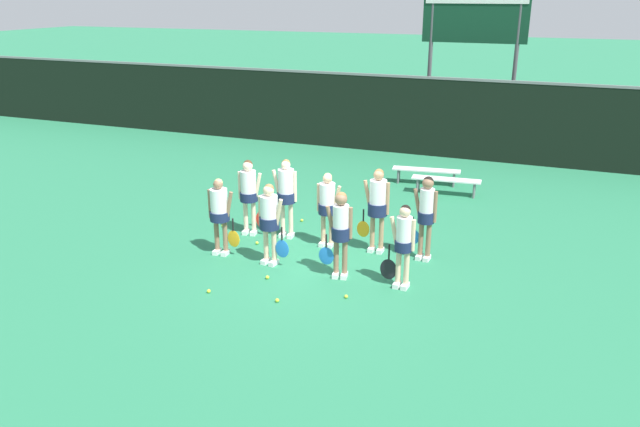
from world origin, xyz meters
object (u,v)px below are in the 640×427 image
player_3 (403,241)px  tennis_ball_7 (267,277)px  tennis_ball_1 (346,296)px  tennis_ball_5 (277,300)px  tennis_ball_6 (257,243)px  player_5 (286,192)px  bench_courtside (446,181)px  tennis_ball_0 (223,226)px  bench_far (426,171)px  tennis_ball_2 (302,220)px  tennis_ball_3 (238,240)px  player_8 (426,211)px  player_2 (340,227)px  player_6 (328,204)px  player_7 (378,203)px  tennis_ball_4 (209,291)px  player_1 (270,217)px  player_0 (220,210)px  scoreboard (474,30)px  player_4 (249,191)px

player_3 → tennis_ball_7: bearing=-162.3°
tennis_ball_1 → tennis_ball_5: size_ratio=0.93×
tennis_ball_1 → tennis_ball_6: size_ratio=1.01×
player_3 → player_5: 3.37m
bench_courtside → tennis_ball_0: bearing=-139.4°
bench_far → tennis_ball_2: bench_far is taller
tennis_ball_3 → player_8: bearing=7.9°
player_2 → player_6: player_2 is taller
player_7 → tennis_ball_1: (0.12, -2.24, -1.04)m
tennis_ball_4 → player_5: bearing=86.9°
player_1 → tennis_ball_4: player_1 is taller
player_3 → player_8: 1.42m
tennis_ball_1 → tennis_ball_6: same height
player_0 → tennis_ball_3: size_ratio=23.82×
bench_courtside → tennis_ball_1: size_ratio=27.82×
player_6 → tennis_ball_6: player_6 is taller
player_0 → tennis_ball_5: size_ratio=22.83×
tennis_ball_0 → tennis_ball_1: bearing=-30.9°
tennis_ball_1 → bench_courtside: bearing=85.9°
bench_far → tennis_ball_6: 6.27m
player_7 → tennis_ball_0: player_7 is taller
player_2 → tennis_ball_5: bearing=-125.1°
tennis_ball_5 → tennis_ball_7: 0.97m
scoreboard → tennis_ball_2: bearing=-104.0°
tennis_ball_4 → tennis_ball_5: size_ratio=0.99×
tennis_ball_0 → tennis_ball_6: (1.22, -0.65, -0.00)m
player_6 → tennis_ball_1: (1.18, -2.14, -0.91)m
player_3 → player_5: size_ratio=0.90×
bench_courtside → tennis_ball_4: size_ratio=26.35×
player_1 → tennis_ball_4: bearing=-100.5°
bench_far → player_5: 5.54m
player_7 → tennis_ball_6: player_7 is taller
player_5 → tennis_ball_7: (0.56, -2.12, -1.02)m
tennis_ball_5 → tennis_ball_4: bearing=-174.1°
bench_courtside → tennis_ball_7: bearing=-113.0°
tennis_ball_2 → tennis_ball_7: size_ratio=0.93×
player_0 → player_3: bearing=-5.6°
player_1 → tennis_ball_7: (0.25, -0.67, -0.95)m
player_4 → player_0: bearing=-98.4°
player_3 → tennis_ball_0: bearing=165.7°
player_6 → player_0: bearing=-148.0°
player_4 → tennis_ball_5: bearing=-61.9°
tennis_ball_0 → player_8: bearing=-1.1°
player_4 → tennis_ball_1: 3.87m
player_4 → player_3: bearing=-27.1°
player_4 → tennis_ball_7: size_ratio=23.95×
player_1 → player_5: player_5 is taller
scoreboard → tennis_ball_7: bearing=-97.8°
player_2 → player_6: bearing=110.4°
player_7 → player_0: bearing=-154.8°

